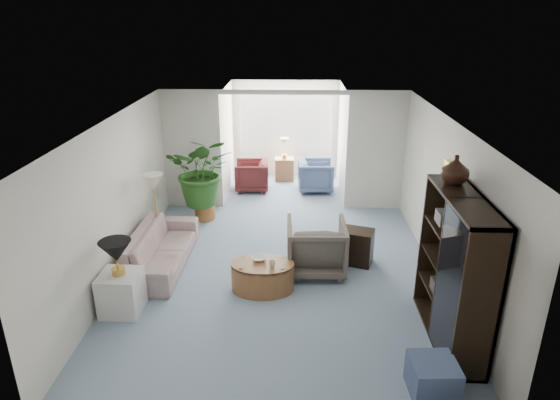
{
  "coord_description": "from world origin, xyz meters",
  "views": [
    {
      "loc": [
        0.22,
        -6.75,
        3.98
      ],
      "look_at": [
        0.0,
        0.6,
        1.1
      ],
      "focal_mm": 31.34,
      "sensor_mm": 36.0,
      "label": 1
    }
  ],
  "objects_px": {
    "sofa": "(161,248)",
    "cabinet_urn": "(455,170)",
    "plant_pot": "(205,211)",
    "sunroom_chair_maroon": "(252,176)",
    "framed_picture": "(451,181)",
    "floor_lamp": "(153,182)",
    "sunroom_chair_blue": "(316,176)",
    "end_table": "(121,293)",
    "wingback_chair": "(316,247)",
    "sunroom_table": "(284,169)",
    "entertainment_cabinet": "(455,271)",
    "ottoman": "(433,377)",
    "coffee_table": "(263,277)",
    "coffee_bowl": "(260,259)",
    "side_table_dark": "(357,247)",
    "coffee_cup": "(272,264)",
    "table_lamp": "(116,251)"
  },
  "relations": [
    {
      "from": "ottoman",
      "to": "sunroom_chair_maroon",
      "type": "relative_size",
      "value": 0.65
    },
    {
      "from": "ottoman",
      "to": "plant_pot",
      "type": "bearing_deg",
      "value": 125.33
    },
    {
      "from": "plant_pot",
      "to": "sofa",
      "type": "bearing_deg",
      "value": -101.49
    },
    {
      "from": "coffee_table",
      "to": "end_table",
      "type": "bearing_deg",
      "value": -162.17
    },
    {
      "from": "coffee_table",
      "to": "sunroom_table",
      "type": "distance_m",
      "value": 5.15
    },
    {
      "from": "coffee_table",
      "to": "plant_pot",
      "type": "bearing_deg",
      "value": 116.78
    },
    {
      "from": "end_table",
      "to": "entertainment_cabinet",
      "type": "distance_m",
      "value": 4.47
    },
    {
      "from": "coffee_cup",
      "to": "sunroom_table",
      "type": "distance_m",
      "value": 5.25
    },
    {
      "from": "side_table_dark",
      "to": "sunroom_table",
      "type": "height_order",
      "value": "side_table_dark"
    },
    {
      "from": "coffee_cup",
      "to": "sunroom_table",
      "type": "relative_size",
      "value": 0.18
    },
    {
      "from": "sofa",
      "to": "cabinet_urn",
      "type": "xyz_separation_m",
      "value": [
        4.2,
        -1.29,
        1.81
      ]
    },
    {
      "from": "coffee_bowl",
      "to": "sunroom_chair_maroon",
      "type": "bearing_deg",
      "value": 96.44
    },
    {
      "from": "coffee_bowl",
      "to": "side_table_dark",
      "type": "height_order",
      "value": "side_table_dark"
    },
    {
      "from": "sunroom_table",
      "to": "sunroom_chair_blue",
      "type": "bearing_deg",
      "value": -45.0
    },
    {
      "from": "ottoman",
      "to": "sunroom_table",
      "type": "height_order",
      "value": "sunroom_table"
    },
    {
      "from": "sofa",
      "to": "entertainment_cabinet",
      "type": "height_order",
      "value": "entertainment_cabinet"
    },
    {
      "from": "end_table",
      "to": "plant_pot",
      "type": "xyz_separation_m",
      "value": [
        0.59,
        3.28,
        -0.14
      ]
    },
    {
      "from": "coffee_cup",
      "to": "sunroom_chair_blue",
      "type": "xyz_separation_m",
      "value": [
        0.82,
        4.49,
        -0.13
      ]
    },
    {
      "from": "wingback_chair",
      "to": "ottoman",
      "type": "height_order",
      "value": "wingback_chair"
    },
    {
      "from": "sunroom_table",
      "to": "entertainment_cabinet",
      "type": "bearing_deg",
      "value": -70.08
    },
    {
      "from": "coffee_table",
      "to": "ottoman",
      "type": "xyz_separation_m",
      "value": [
        2.01,
        -2.07,
        -0.03
      ]
    },
    {
      "from": "wingback_chair",
      "to": "plant_pot",
      "type": "relative_size",
      "value": 2.37
    },
    {
      "from": "sofa",
      "to": "cabinet_urn",
      "type": "distance_m",
      "value": 4.75
    },
    {
      "from": "entertainment_cabinet",
      "to": "sunroom_chair_maroon",
      "type": "xyz_separation_m",
      "value": [
        -3.0,
        5.45,
        -0.62
      ]
    },
    {
      "from": "sofa",
      "to": "sunroom_chair_blue",
      "type": "relative_size",
      "value": 2.67
    },
    {
      "from": "side_table_dark",
      "to": "sunroom_chair_blue",
      "type": "distance_m",
      "value": 3.54
    },
    {
      "from": "coffee_table",
      "to": "coffee_bowl",
      "type": "height_order",
      "value": "coffee_bowl"
    },
    {
      "from": "coffee_table",
      "to": "coffee_cup",
      "type": "distance_m",
      "value": 0.33
    },
    {
      "from": "side_table_dark",
      "to": "sunroom_chair_blue",
      "type": "xyz_separation_m",
      "value": [
        -0.56,
        3.49,
        0.07
      ]
    },
    {
      "from": "coffee_bowl",
      "to": "sunroom_chair_blue",
      "type": "bearing_deg",
      "value": 76.68
    },
    {
      "from": "wingback_chair",
      "to": "sofa",
      "type": "bearing_deg",
      "value": -4.07
    },
    {
      "from": "cabinet_urn",
      "to": "ottoman",
      "type": "relative_size",
      "value": 0.73
    },
    {
      "from": "coffee_cup",
      "to": "sunroom_chair_maroon",
      "type": "relative_size",
      "value": 0.13
    },
    {
      "from": "framed_picture",
      "to": "floor_lamp",
      "type": "distance_m",
      "value": 4.77
    },
    {
      "from": "end_table",
      "to": "table_lamp",
      "type": "height_order",
      "value": "table_lamp"
    },
    {
      "from": "end_table",
      "to": "cabinet_urn",
      "type": "xyz_separation_m",
      "value": [
        4.4,
        0.06,
        1.82
      ]
    },
    {
      "from": "sunroom_chair_maroon",
      "to": "coffee_cup",
      "type": "bearing_deg",
      "value": 6.55
    },
    {
      "from": "plant_pot",
      "to": "ottoman",
      "type": "bearing_deg",
      "value": -54.67
    },
    {
      "from": "floor_lamp",
      "to": "sunroom_chair_maroon",
      "type": "bearing_deg",
      "value": 65.51
    },
    {
      "from": "sofa",
      "to": "coffee_cup",
      "type": "bearing_deg",
      "value": -112.63
    },
    {
      "from": "framed_picture",
      "to": "coffee_table",
      "type": "height_order",
      "value": "framed_picture"
    },
    {
      "from": "side_table_dark",
      "to": "ottoman",
      "type": "bearing_deg",
      "value": -80.71
    },
    {
      "from": "wingback_chair",
      "to": "cabinet_urn",
      "type": "relative_size",
      "value": 2.59
    },
    {
      "from": "floor_lamp",
      "to": "ottoman",
      "type": "relative_size",
      "value": 0.72
    },
    {
      "from": "coffee_bowl",
      "to": "sunroom_chair_blue",
      "type": "distance_m",
      "value": 4.41
    },
    {
      "from": "coffee_bowl",
      "to": "entertainment_cabinet",
      "type": "height_order",
      "value": "entertainment_cabinet"
    },
    {
      "from": "cabinet_urn",
      "to": "sunroom_chair_maroon",
      "type": "bearing_deg",
      "value": 121.19
    },
    {
      "from": "coffee_bowl",
      "to": "wingback_chair",
      "type": "distance_m",
      "value": 1.01
    },
    {
      "from": "table_lamp",
      "to": "cabinet_urn",
      "type": "relative_size",
      "value": 1.2
    },
    {
      "from": "end_table",
      "to": "cabinet_urn",
      "type": "height_order",
      "value": "cabinet_urn"
    }
  ]
}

